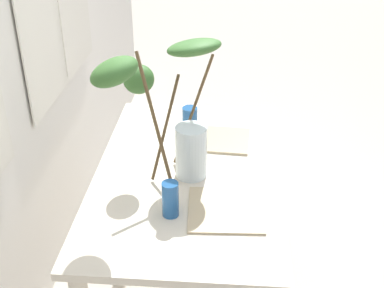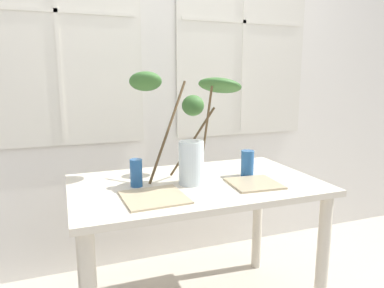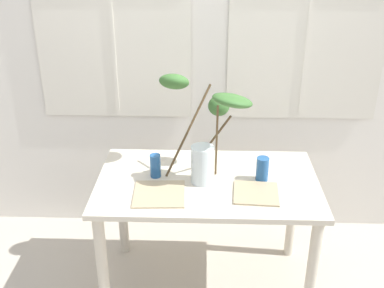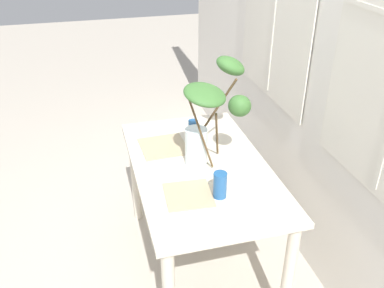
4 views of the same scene
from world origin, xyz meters
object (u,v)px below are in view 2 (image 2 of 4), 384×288
Objects in this scene: drinking_glass_blue_left at (136,173)px; dining_table at (196,204)px; vase_with_branches at (188,118)px; plate_square_right at (254,183)px; plate_square_left at (154,197)px; drinking_glass_blue_right at (247,163)px.

dining_table is at bearing -6.84° from drinking_glass_blue_left.
dining_table is at bearing -75.56° from vase_with_branches.
dining_table is 5.26× the size of plate_square_right.
plate_square_left reaches higher than dining_table.
plate_square_right is (0.57, -0.18, -0.06)m from drinking_glass_blue_left.
drinking_glass_blue_right is 0.51× the size of plate_square_left.
vase_with_branches is 2.18× the size of plate_square_left.
drinking_glass_blue_left is 0.60m from plate_square_right.
plate_square_right reaches higher than dining_table.
vase_with_branches reaches higher than drinking_glass_blue_left.
plate_square_left is 0.53m from plate_square_right.
dining_table is 0.46m from vase_with_branches.
plate_square_right is at bearing 2.52° from plate_square_left.
vase_with_branches reaches higher than dining_table.
plate_square_right is at bearing -36.66° from vase_with_branches.
drinking_glass_blue_right is (0.31, 0.01, 0.19)m from dining_table.
drinking_glass_blue_right is at bearing 2.63° from dining_table.
drinking_glass_blue_right is (0.61, -0.02, 0.00)m from drinking_glass_blue_left.
drinking_glass_blue_left is at bearing 101.01° from plate_square_left.
dining_table is 0.34m from plate_square_left.
vase_with_branches is at bearing 143.34° from plate_square_right.
plate_square_left is (0.04, -0.20, -0.06)m from drinking_glass_blue_left.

